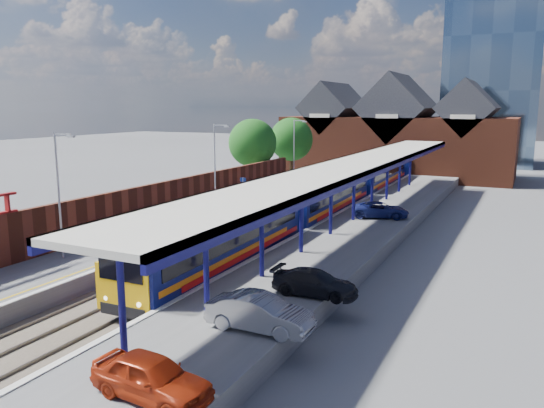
{
  "coord_description": "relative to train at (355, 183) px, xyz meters",
  "views": [
    {
      "loc": [
        16.63,
        -14.58,
        9.33
      ],
      "look_at": [
        0.48,
        18.37,
        2.6
      ],
      "focal_mm": 35.0,
      "sensor_mm": 36.0,
      "label": 1
    }
  ],
  "objects": [
    {
      "name": "coping_left",
      "position": [
        -4.64,
        -14.65,
        -1.1
      ],
      "size": [
        0.3,
        76.0,
        0.05
      ],
      "primitive_type": "cube",
      "color": "silver",
      "rests_on": "left_platform"
    },
    {
      "name": "tree_far",
      "position": [
        -10.84,
        9.26,
        3.23
      ],
      "size": [
        5.2,
        5.2,
        8.1
      ],
      "color": "#382314",
      "rests_on": "ground"
    },
    {
      "name": "train",
      "position": [
        0.0,
        0.0,
        0.0
      ],
      "size": [
        3.18,
        65.96,
        3.45
      ],
      "color": "#0C1255",
      "rests_on": "ground"
    },
    {
      "name": "coping_right",
      "position": [
        1.66,
        -14.65,
        -1.1
      ],
      "size": [
        0.3,
        76.0,
        0.05
      ],
      "primitive_type": "cube",
      "color": "silver",
      "rests_on": "right_platform"
    },
    {
      "name": "right_platform",
      "position": [
        4.51,
        -14.65,
        -1.62
      ],
      "size": [
        6.0,
        76.0,
        1.0
      ],
      "primitive_type": "cube",
      "color": "#565659",
      "rests_on": "ground"
    },
    {
      "name": "rails",
      "position": [
        -1.49,
        -14.65,
        -2.0
      ],
      "size": [
        4.51,
        76.0,
        0.14
      ],
      "color": "slate",
      "rests_on": "ground"
    },
    {
      "name": "canopy",
      "position": [
        3.99,
        -12.7,
        3.13
      ],
      "size": [
        4.5,
        52.0,
        4.48
      ],
      "color": "#0F0E51",
      "rests_on": "right_platform"
    },
    {
      "name": "ground",
      "position": [
        -1.49,
        -4.65,
        -2.12
      ],
      "size": [
        240.0,
        240.0,
        0.0
      ],
      "primitive_type": "plane",
      "color": "#5B5B5E",
      "rests_on": "ground"
    },
    {
      "name": "ballast_bed",
      "position": [
        -1.49,
        -14.65,
        -2.09
      ],
      "size": [
        6.0,
        76.0,
        0.06
      ],
      "primitive_type": "cube",
      "color": "#473D33",
      "rests_on": "ground"
    },
    {
      "name": "brick_wall",
      "position": [
        -9.59,
        -21.11,
        0.33
      ],
      "size": [
        0.35,
        50.0,
        3.86
      ],
      "color": "maroon",
      "rests_on": "left_platform"
    },
    {
      "name": "parked_car_red",
      "position": [
        5.78,
        -38.06,
        -0.47
      ],
      "size": [
        3.9,
        1.77,
        1.3
      ],
      "primitive_type": "imported",
      "rotation": [
        0.0,
        0.0,
        1.51
      ],
      "color": "#9C250D",
      "rests_on": "right_platform"
    },
    {
      "name": "lamp_post_d",
      "position": [
        -7.86,
        3.35,
        2.87
      ],
      "size": [
        1.48,
        0.18,
        7.0
      ],
      "color": "#A5A8AA",
      "rests_on": "left_platform"
    },
    {
      "name": "parked_car_blue",
      "position": [
        5.08,
        -9.95,
        -0.52
      ],
      "size": [
        4.68,
        3.05,
        1.2
      ],
      "primitive_type": "imported",
      "rotation": [
        0.0,
        0.0,
        1.84
      ],
      "color": "navy",
      "rests_on": "right_platform"
    },
    {
      "name": "tree_near",
      "position": [
        -11.84,
        1.26,
        3.23
      ],
      "size": [
        5.2,
        5.2,
        8.1
      ],
      "color": "#382314",
      "rests_on": "ground"
    },
    {
      "name": "lamp_post_b",
      "position": [
        -7.86,
        -28.65,
        2.87
      ],
      "size": [
        1.48,
        0.18,
        7.0
      ],
      "color": "#A5A8AA",
      "rests_on": "left_platform"
    },
    {
      "name": "yellow_line",
      "position": [
        -5.24,
        -14.65,
        -1.12
      ],
      "size": [
        0.14,
        76.0,
        0.01
      ],
      "primitive_type": "cube",
      "color": "yellow",
      "rests_on": "left_platform"
    },
    {
      "name": "left_platform",
      "position": [
        -6.99,
        -14.65,
        -1.62
      ],
      "size": [
        5.0,
        76.0,
        1.0
      ],
      "primitive_type": "cube",
      "color": "#565659",
      "rests_on": "ground"
    },
    {
      "name": "glass_tower",
      "position": [
        8.51,
        45.35,
        18.08
      ],
      "size": [
        14.2,
        14.2,
        40.3
      ],
      "color": "#49617E",
      "rests_on": "ground"
    },
    {
      "name": "station_building",
      "position": [
        -1.49,
        23.35,
        3.33
      ],
      "size": [
        30.0,
        12.12,
        13.78
      ],
      "color": "maroon",
      "rests_on": "ground"
    },
    {
      "name": "lamp_post_c",
      "position": [
        -7.86,
        -12.65,
        2.87
      ],
      "size": [
        1.48,
        0.18,
        7.0
      ],
      "color": "#A5A8AA",
      "rests_on": "left_platform"
    },
    {
      "name": "platform_sign",
      "position": [
        -6.49,
        -10.65,
        0.57
      ],
      "size": [
        0.55,
        0.08,
        2.5
      ],
      "color": "#A5A8AA",
      "rests_on": "left_platform"
    },
    {
      "name": "parked_car_dark",
      "position": [
        6.86,
        -27.97,
        -0.55
      ],
      "size": [
        3.96,
        1.66,
        1.14
      ],
      "primitive_type": "imported",
      "rotation": [
        0.0,
        0.0,
        1.59
      ],
      "color": "black",
      "rests_on": "right_platform"
    },
    {
      "name": "parked_car_silver",
      "position": [
        6.4,
        -32.45,
        -0.44
      ],
      "size": [
        4.14,
        1.5,
        1.36
      ],
      "primitive_type": "imported",
      "rotation": [
        0.0,
        0.0,
        1.59
      ],
      "color": "#A0A0A4",
      "rests_on": "right_platform"
    }
  ]
}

